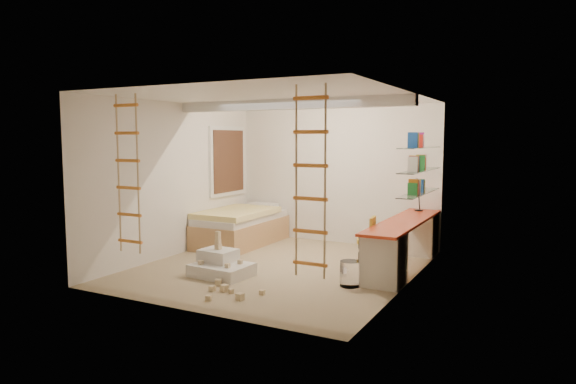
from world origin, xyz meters
The scene contains 15 objects.
floor centered at (0.00, 0.00, 0.00)m, with size 4.50×4.50×0.00m, color tan.
ceiling_beam centered at (0.00, 0.30, 2.52)m, with size 4.00×0.18×0.16m, color white.
window_frame centered at (-1.97, 1.50, 1.55)m, with size 0.06×1.15×1.35m, color white.
window_blind centered at (-1.93, 1.50, 1.55)m, with size 0.02×1.00×1.20m, color #4C2D1E.
rope_ladder_left centered at (-1.35, -1.75, 1.52)m, with size 0.41×0.04×2.13m, color orange, non-canonical shape.
rope_ladder_right centered at (1.35, -1.75, 1.52)m, with size 0.41×0.04×2.13m, color orange, non-canonical shape.
waste_bin centered at (1.33, -0.44, 0.17)m, with size 0.28×0.28×0.35m, color white.
desk centered at (1.72, 0.86, 0.40)m, with size 0.56×2.80×0.75m.
shelves centered at (1.87, 1.13, 1.50)m, with size 0.25×1.80×0.71m.
bed centered at (-1.48, 1.23, 0.33)m, with size 1.02×2.00×0.69m.
task_lamp centered at (1.67, 1.82, 1.14)m, with size 0.14×0.36×0.57m.
swivel_chair centered at (1.40, 0.27, 0.31)m, with size 0.57×0.57×0.85m.
play_platform centered at (-0.54, -0.80, 0.14)m, with size 0.85×0.69×0.36m.
toy_blocks centered at (-0.18, -1.20, 0.18)m, with size 1.28×1.20×0.63m.
books centered at (1.87, 1.13, 1.58)m, with size 0.14×0.70×0.92m.
Camera 1 is at (3.73, -6.83, 2.00)m, focal length 32.00 mm.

